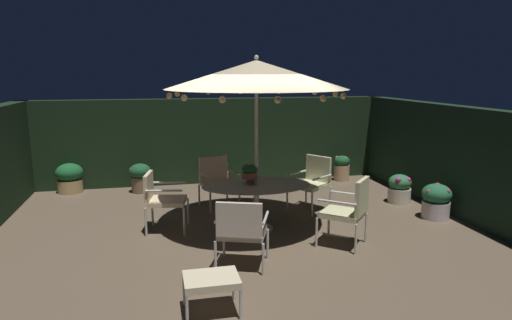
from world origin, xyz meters
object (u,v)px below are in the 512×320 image
(patio_chair_south, at_px, (161,196))
(potted_plant_left_far, at_px, (436,201))
(potted_plant_right_near, at_px, (342,167))
(patio_chair_southeast, at_px, (217,178))
(potted_plant_left_near, at_px, (217,172))
(potted_plant_back_left, at_px, (70,178))
(patio_dining_table, at_px, (256,192))
(potted_plant_back_center, at_px, (400,188))
(patio_umbrella, at_px, (256,75))
(patio_chair_east, at_px, (313,179))
(ottoman_footrest, at_px, (211,281))
(patio_chair_northeast, at_px, (350,208))
(potted_plant_back_right, at_px, (140,176))
(patio_chair_north, at_px, (241,228))
(centerpiece_planter, at_px, (250,172))

(patio_chair_south, distance_m, potted_plant_left_far, 4.73)
(patio_chair_south, distance_m, potted_plant_right_near, 4.99)
(patio_chair_southeast, relative_size, potted_plant_left_near, 1.45)
(potted_plant_back_left, distance_m, potted_plant_left_far, 7.34)
(patio_dining_table, distance_m, potted_plant_back_center, 3.23)
(patio_chair_southeast, relative_size, potted_plant_back_left, 1.49)
(patio_umbrella, xyz_separation_m, patio_chair_south, (-1.51, 0.27, -1.92))
(patio_chair_east, relative_size, potted_plant_left_near, 1.52)
(patio_chair_southeast, bearing_deg, potted_plant_back_left, 150.61)
(patio_chair_east, bearing_deg, potted_plant_left_near, 126.22)
(ottoman_footrest, bearing_deg, patio_chair_northeast, 33.37)
(patio_chair_southeast, bearing_deg, potted_plant_back_right, 137.27)
(patio_umbrella, height_order, potted_plant_back_right, patio_umbrella)
(patio_chair_north, xyz_separation_m, ottoman_footrest, (-0.51, -1.02, -0.19))
(patio_chair_east, distance_m, potted_plant_left_near, 2.58)
(patio_chair_south, relative_size, potted_plant_back_right, 1.54)
(patio_chair_north, distance_m, patio_chair_east, 2.93)
(potted_plant_left_far, bearing_deg, potted_plant_back_left, 153.80)
(potted_plant_right_near, bearing_deg, patio_chair_north, -126.58)
(patio_chair_northeast, distance_m, potted_plant_right_near, 4.23)
(patio_chair_northeast, distance_m, potted_plant_back_center, 2.73)
(centerpiece_planter, relative_size, patio_chair_southeast, 0.38)
(patio_chair_northeast, height_order, potted_plant_back_right, patio_chair_northeast)
(patio_umbrella, relative_size, potted_plant_right_near, 4.80)
(potted_plant_right_near, bearing_deg, potted_plant_back_left, 178.07)
(potted_plant_right_near, distance_m, potted_plant_back_center, 2.04)
(patio_dining_table, xyz_separation_m, potted_plant_back_left, (-3.39, 3.12, -0.31))
(patio_chair_east, distance_m, potted_plant_back_center, 1.83)
(centerpiece_planter, height_order, patio_chair_east, centerpiece_planter)
(potted_plant_back_center, distance_m, potted_plant_left_near, 3.91)
(centerpiece_planter, xyz_separation_m, potted_plant_back_center, (3.18, 0.86, -0.67))
(centerpiece_planter, distance_m, potted_plant_back_right, 3.37)
(patio_chair_east, bearing_deg, potted_plant_left_far, -27.36)
(potted_plant_left_near, bearing_deg, patio_chair_north, -93.54)
(patio_chair_north, height_order, ottoman_footrest, patio_chair_north)
(patio_dining_table, distance_m, potted_plant_right_near, 4.00)
(potted_plant_left_far, bearing_deg, patio_chair_southeast, 156.50)
(patio_dining_table, xyz_separation_m, centerpiece_planter, (-0.10, 0.05, 0.32))
(centerpiece_planter, height_order, potted_plant_left_far, centerpiece_planter)
(potted_plant_back_left, relative_size, potted_plant_left_far, 1.02)
(patio_chair_east, relative_size, potted_plant_back_center, 1.75)
(potted_plant_back_left, relative_size, potted_plant_back_right, 1.01)
(potted_plant_left_near, bearing_deg, potted_plant_back_center, -31.52)
(patio_chair_north, height_order, potted_plant_back_left, patio_chair_north)
(potted_plant_back_right, xyz_separation_m, potted_plant_left_far, (5.12, -2.94, -0.02))
(potted_plant_back_right, bearing_deg, patio_chair_northeast, -51.16)
(patio_chair_northeast, distance_m, ottoman_footrest, 2.65)
(potted_plant_back_center, bearing_deg, ottoman_footrest, -140.66)
(patio_chair_north, distance_m, ottoman_footrest, 1.16)
(potted_plant_back_center, relative_size, potted_plant_back_left, 0.90)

